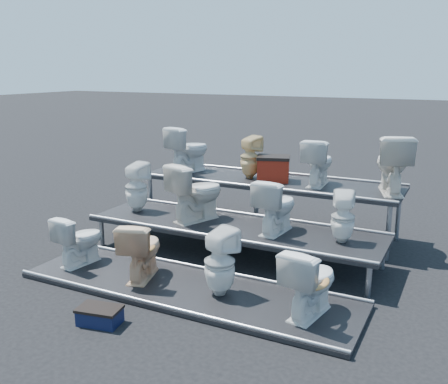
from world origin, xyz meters
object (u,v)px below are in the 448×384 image
at_px(toilet_1, 141,249).
at_px(step_stool, 100,317).
at_px(toilet_2, 220,262).
at_px(toilet_0, 80,239).
at_px(toilet_3, 310,281).
at_px(toilet_6, 276,206).
at_px(toilet_8, 188,149).
at_px(toilet_11, 392,164).
at_px(red_crate, 273,170).
at_px(toilet_5, 196,192).
at_px(toilet_4, 136,187).
at_px(toilet_10, 318,162).
at_px(toilet_7, 343,217).
at_px(toilet_9, 250,157).

height_order(toilet_1, step_stool, toilet_1).
bearing_deg(toilet_2, toilet_0, 17.47).
relative_size(toilet_3, toilet_6, 1.03).
relative_size(toilet_8, toilet_11, 0.92).
distance_m(toilet_2, toilet_6, 1.36).
relative_size(toilet_1, toilet_2, 0.94).
relative_size(toilet_3, red_crate, 1.55).
bearing_deg(toilet_1, step_stool, 86.43).
bearing_deg(toilet_5, toilet_11, -130.62).
relative_size(toilet_4, toilet_10, 1.05).
distance_m(toilet_0, toilet_7, 3.46).
bearing_deg(toilet_11, toilet_10, -17.72).
relative_size(toilet_0, toilet_9, 0.98).
bearing_deg(toilet_1, toilet_2, 164.35).
distance_m(toilet_2, toilet_4, 2.51).
height_order(toilet_0, toilet_7, toilet_7).
height_order(toilet_9, toilet_11, toilet_11).
bearing_deg(toilet_3, toilet_11, -88.23).
xyz_separation_m(toilet_7, toilet_10, (-0.72, 1.30, 0.43)).
relative_size(toilet_1, toilet_7, 1.12).
xyz_separation_m(toilet_2, toilet_6, (0.18, 1.30, 0.37)).
height_order(toilet_4, toilet_10, toilet_10).
relative_size(toilet_9, toilet_10, 0.96).
bearing_deg(toilet_6, toilet_4, 5.99).
bearing_deg(toilet_8, toilet_5, 142.08).
bearing_deg(toilet_4, toilet_3, 164.01).
bearing_deg(toilet_5, toilet_4, 21.84).
bearing_deg(toilet_8, step_stool, 123.86).
bearing_deg(toilet_3, toilet_2, 9.99).
distance_m(toilet_0, red_crate, 3.17).
relative_size(toilet_4, toilet_5, 0.90).
relative_size(toilet_0, toilet_8, 0.86).
height_order(toilet_0, red_crate, red_crate).
bearing_deg(toilet_8, toilet_3, 156.73).
relative_size(red_crate, step_stool, 1.13).
bearing_deg(toilet_6, toilet_9, -47.63).
xyz_separation_m(toilet_2, toilet_7, (1.08, 1.30, 0.33)).
bearing_deg(toilet_1, toilet_6, -150.12).
xyz_separation_m(toilet_0, toilet_2, (2.10, 0.00, 0.06)).
distance_m(toilet_0, toilet_9, 3.03).
xyz_separation_m(toilet_0, step_stool, (1.24, -1.08, -0.32)).
height_order(toilet_3, toilet_4, toilet_4).
distance_m(toilet_8, red_crate, 1.60).
xyz_separation_m(toilet_7, toilet_9, (-1.86, 1.30, 0.42)).
height_order(toilet_11, red_crate, toilet_11).
bearing_deg(toilet_1, red_crate, -121.62).
bearing_deg(toilet_2, toilet_5, -33.67).
xyz_separation_m(toilet_0, toilet_1, (1.01, 0.00, 0.03)).
height_order(toilet_2, toilet_5, toilet_5).
relative_size(toilet_3, step_stool, 1.76).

